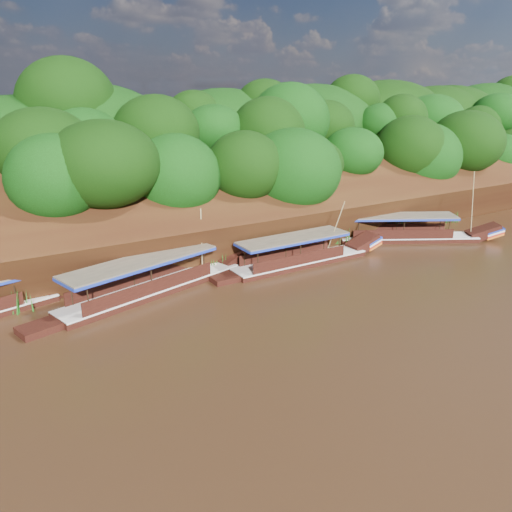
% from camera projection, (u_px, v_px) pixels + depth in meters
% --- Properties ---
extents(ground, '(160.00, 160.00, 0.00)m').
position_uv_depth(ground, '(366.00, 293.00, 34.52)').
color(ground, black).
rests_on(ground, ground).
extents(riverbank, '(120.00, 30.06, 19.40)m').
position_uv_depth(riverbank, '(218.00, 203.00, 52.36)').
color(riverbank, black).
rests_on(riverbank, ground).
extents(boat_0, '(14.07, 8.89, 7.01)m').
position_uv_depth(boat_0, '(416.00, 235.00, 46.08)').
color(boat_0, black).
rests_on(boat_0, ground).
extents(boat_1, '(14.06, 2.58, 5.49)m').
position_uv_depth(boat_1, '(308.00, 257.00, 40.13)').
color(boat_1, black).
rests_on(boat_1, ground).
extents(boat_2, '(16.50, 6.44, 5.56)m').
position_uv_depth(boat_2, '(164.00, 281.00, 34.99)').
color(boat_2, black).
rests_on(boat_2, ground).
extents(reeds, '(51.18, 2.29, 2.20)m').
position_uv_depth(reeds, '(253.00, 252.00, 40.22)').
color(reeds, '#1E5B16').
rests_on(reeds, ground).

